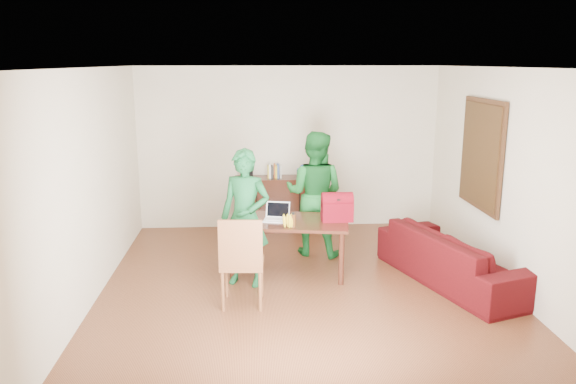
{
  "coord_description": "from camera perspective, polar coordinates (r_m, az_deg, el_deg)",
  "views": [
    {
      "loc": [
        -0.64,
        -6.55,
        2.77
      ],
      "look_at": [
        -0.14,
        0.74,
        1.06
      ],
      "focal_mm": 35.0,
      "sensor_mm": 36.0,
      "label": 1
    }
  ],
  "objects": [
    {
      "name": "sofa",
      "position": [
        7.51,
        16.6,
        -6.34
      ],
      "size": [
        1.58,
        2.46,
        0.67
      ],
      "primitive_type": "imported",
      "rotation": [
        0.0,
        0.0,
        1.9
      ],
      "color": "#3C0713",
      "rests_on": "ground"
    },
    {
      "name": "table",
      "position": [
        7.42,
        0.1,
        -3.53
      ],
      "size": [
        1.68,
        1.12,
        0.73
      ],
      "rotation": [
        0.0,
        0.0,
        -0.17
      ],
      "color": "black",
      "rests_on": "ground"
    },
    {
      "name": "room",
      "position": [
        6.87,
        1.63,
        0.86
      ],
      "size": [
        5.2,
        5.7,
        2.9
      ],
      "color": "#401E10",
      "rests_on": "ground"
    },
    {
      "name": "chair",
      "position": [
        6.58,
        -4.64,
        -8.8
      ],
      "size": [
        0.52,
        0.5,
        1.08
      ],
      "rotation": [
        0.0,
        0.0,
        -0.06
      ],
      "color": "brown",
      "rests_on": "ground"
    },
    {
      "name": "person_near",
      "position": [
        7.01,
        -4.36,
        -2.65
      ],
      "size": [
        0.73,
        0.6,
        1.73
      ],
      "primitive_type": "imported",
      "rotation": [
        0.0,
        0.0,
        -0.33
      ],
      "color": "#125429",
      "rests_on": "ground"
    },
    {
      "name": "person_far",
      "position": [
        8.11,
        2.71,
        -0.17
      ],
      "size": [
        1.07,
        0.96,
        1.81
      ],
      "primitive_type": "imported",
      "rotation": [
        0.0,
        0.0,
        2.76
      ],
      "color": "#156224",
      "rests_on": "ground"
    },
    {
      "name": "bananas",
      "position": [
        7.07,
        -0.0,
        -3.36
      ],
      "size": [
        0.2,
        0.15,
        0.07
      ],
      "primitive_type": null,
      "rotation": [
        0.0,
        0.0,
        0.25
      ],
      "color": "yellow",
      "rests_on": "table"
    },
    {
      "name": "laptop",
      "position": [
        7.35,
        -1.22,
        -2.62
      ],
      "size": [
        0.36,
        0.29,
        0.23
      ],
      "rotation": [
        0.0,
        0.0,
        -0.22
      ],
      "color": "white",
      "rests_on": "table"
    },
    {
      "name": "bottle",
      "position": [
        7.07,
        0.52,
        -2.85
      ],
      "size": [
        0.07,
        0.07,
        0.19
      ],
      "primitive_type": "cylinder",
      "rotation": [
        0.0,
        0.0,
        0.18
      ],
      "color": "#552E13",
      "rests_on": "table"
    },
    {
      "name": "red_bag",
      "position": [
        7.37,
        5.0,
        -1.79
      ],
      "size": [
        0.4,
        0.24,
        0.3
      ],
      "primitive_type": "cube",
      "rotation": [
        0.0,
        0.0,
        0.01
      ],
      "color": "maroon",
      "rests_on": "table"
    }
  ]
}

